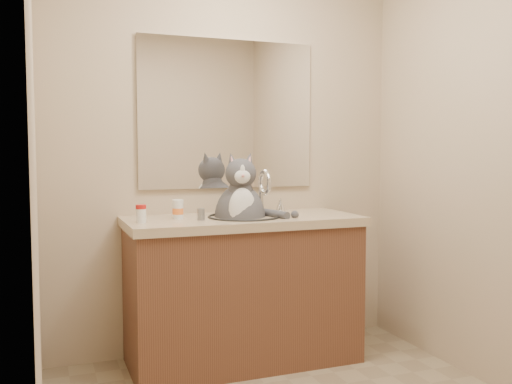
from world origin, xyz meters
TOP-DOWN VIEW (x-y plane):
  - room at (0.00, 0.00)m, footprint 2.22×2.52m
  - vanity at (0.00, 0.96)m, footprint 1.34×0.59m
  - mirror at (0.00, 1.24)m, footprint 1.10×0.02m
  - shower_curtain at (-1.05, 0.10)m, footprint 0.02×1.30m
  - cat at (-0.01, 0.96)m, footprint 0.40×0.40m
  - pill_bottle_redcap at (-0.59, 0.91)m, footprint 0.07×0.07m
  - pill_bottle_orange at (-0.37, 1.00)m, footprint 0.08×0.08m
  - grey_canister at (-0.27, 0.90)m, footprint 0.04×0.04m

SIDE VIEW (x-z plane):
  - vanity at x=0.00m, z-range -0.12..1.00m
  - cat at x=-0.01m, z-range 0.59..1.17m
  - grey_canister at x=-0.27m, z-range 0.85..0.91m
  - pill_bottle_redcap at x=-0.59m, z-range 0.85..0.95m
  - pill_bottle_orange at x=-0.37m, z-range 0.85..0.95m
  - shower_curtain at x=-1.05m, z-range 0.06..2.00m
  - room at x=0.00m, z-range -0.01..2.41m
  - mirror at x=0.00m, z-range 1.00..1.90m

